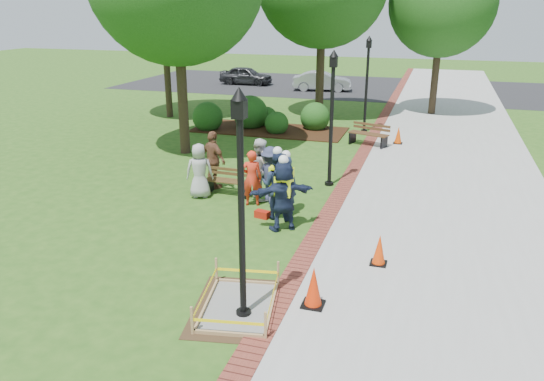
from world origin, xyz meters
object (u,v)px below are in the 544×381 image
(hivis_worker_b, at_px, (286,183))
(hivis_worker_c, at_px, (277,184))
(cone_front, at_px, (313,288))
(hivis_worker_a, at_px, (283,194))
(bench_near, at_px, (229,187))
(lamp_near, at_px, (241,191))
(wet_concrete_pad, at_px, (239,297))

(hivis_worker_b, xyz_separation_m, hivis_worker_c, (-0.12, -0.39, 0.09))
(cone_front, relative_size, hivis_worker_b, 0.46)
(hivis_worker_a, xyz_separation_m, hivis_worker_b, (-0.25, 1.10, -0.08))
(hivis_worker_b, distance_m, hivis_worker_c, 0.42)
(hivis_worker_b, bearing_deg, hivis_worker_c, -106.73)
(hivis_worker_a, distance_m, hivis_worker_c, 0.79)
(bench_near, bearing_deg, lamp_near, -65.93)
(lamp_near, xyz_separation_m, hivis_worker_c, (-0.79, 4.82, -1.49))
(wet_concrete_pad, height_order, hivis_worker_c, hivis_worker_c)
(wet_concrete_pad, xyz_separation_m, hivis_worker_a, (-0.25, 3.90, 0.75))
(cone_front, xyz_separation_m, hivis_worker_a, (-1.59, 3.41, 0.58))
(bench_near, relative_size, hivis_worker_c, 0.73)
(wet_concrete_pad, relative_size, lamp_near, 0.60)
(wet_concrete_pad, distance_m, bench_near, 6.51)
(wet_concrete_pad, relative_size, hivis_worker_b, 1.41)
(lamp_near, xyz_separation_m, hivis_worker_a, (-0.42, 4.11, -1.50))
(wet_concrete_pad, height_order, bench_near, bench_near)
(wet_concrete_pad, bearing_deg, cone_front, 19.97)
(cone_front, bearing_deg, hivis_worker_b, 112.23)
(bench_near, bearing_deg, hivis_worker_b, -24.99)
(hivis_worker_b, bearing_deg, bench_near, 155.01)
(wet_concrete_pad, xyz_separation_m, bench_near, (-2.59, 5.97, 0.02))
(bench_near, distance_m, lamp_near, 7.13)
(hivis_worker_b, bearing_deg, wet_concrete_pad, -84.33)
(cone_front, height_order, hivis_worker_c, hivis_worker_c)
(wet_concrete_pad, distance_m, cone_front, 1.44)
(cone_front, relative_size, lamp_near, 0.20)
(bench_near, bearing_deg, wet_concrete_pad, -66.57)
(cone_front, height_order, hivis_worker_b, hivis_worker_b)
(bench_near, xyz_separation_m, cone_front, (3.93, -5.48, 0.15))
(wet_concrete_pad, bearing_deg, bench_near, 113.43)
(cone_front, bearing_deg, lamp_near, -149.04)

